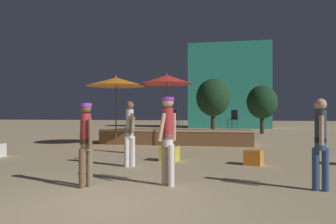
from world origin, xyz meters
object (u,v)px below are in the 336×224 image
background_tree_0 (213,98)px  background_tree_1 (262,102)px  patio_umbrella_0 (116,82)px  person_0 (86,140)px  frisbee_disc (79,158)px  cube_seat_2 (253,157)px  cube_seat_1 (169,154)px  person_4 (130,129)px  bistro_chair_1 (177,117)px  person_2 (168,135)px  person_3 (130,131)px  patio_umbrella_1 (167,80)px  bistro_chair_0 (234,118)px  person_1 (321,140)px

background_tree_0 → background_tree_1: bearing=34.7°
patio_umbrella_0 → person_0: (2.37, -8.13, -1.96)m
person_0 → frisbee_disc: bearing=64.8°
cube_seat_2 → person_0: (-3.40, -3.51, 0.71)m
cube_seat_1 → person_4: size_ratio=0.35×
background_tree_1 → patio_umbrella_0: bearing=-126.3°
bistro_chair_1 → background_tree_0: (1.47, 5.55, 1.22)m
person_2 → frisbee_disc: size_ratio=7.61×
person_0 → person_3: size_ratio=0.93×
patio_umbrella_1 → person_0: 8.38m
patio_umbrella_1 → cube_seat_1: patio_umbrella_1 is taller
patio_umbrella_1 → person_0: (0.03, -8.14, -2.01)m
person_3 → bistro_chair_0: size_ratio=1.98×
bistro_chair_0 → frisbee_disc: bistro_chair_0 is taller
person_4 → bistro_chair_1: (0.92, 4.73, 0.38)m
bistro_chair_0 → frisbee_disc: bearing=-95.4°
bistro_chair_0 → frisbee_disc: (-4.83, -5.61, -1.23)m
bistro_chair_1 → cube_seat_2: bearing=164.4°
person_0 → patio_umbrella_0: bearing=52.8°
person_2 → background_tree_0: background_tree_0 is taller
bistro_chair_1 → background_tree_1: 9.24m
frisbee_disc → patio_umbrella_1: bearing=66.6°
person_3 → background_tree_0: (1.50, 13.16, 1.49)m
cube_seat_2 → background_tree_1: (1.49, 14.50, 2.02)m
patio_umbrella_0 → person_4: (1.54, -2.70, -2.01)m
patio_umbrella_1 → cube_seat_2: bearing=-53.5°
person_4 → background_tree_0: background_tree_0 is taller
person_0 → person_2: person_2 is taller
cube_seat_2 → bistro_chair_0: size_ratio=0.64×
person_3 → frisbee_disc: size_ratio=7.58×
cube_seat_2 → person_2: person_2 is taller
frisbee_disc → background_tree_0: size_ratio=0.06×
person_2 → person_3: size_ratio=1.00×
patio_umbrella_0 → background_tree_0: background_tree_0 is taller
background_tree_0 → cube_seat_2: bearing=-81.5°
patio_umbrella_1 → background_tree_1: size_ratio=0.94×
patio_umbrella_0 → cube_seat_1: size_ratio=5.48×
patio_umbrella_1 → person_2: 8.06m
cube_seat_1 → person_4: person_4 is taller
bistro_chair_0 → background_tree_0: (-1.30, 6.45, 1.22)m
person_2 → bistro_chair_1: bearing=-48.2°
cube_seat_1 → patio_umbrella_0: bearing=127.4°
cube_seat_1 → person_2: person_2 is taller
cube_seat_2 → person_3: 3.54m
person_1 → person_2: (-2.89, -0.12, 0.08)m
patio_umbrella_0 → bistro_chair_0: 5.60m
person_1 → person_3: person_3 is taller
cube_seat_2 → patio_umbrella_0: bearing=141.3°
cube_seat_2 → person_3: size_ratio=0.32×
bistro_chair_1 → frisbee_disc: 6.94m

